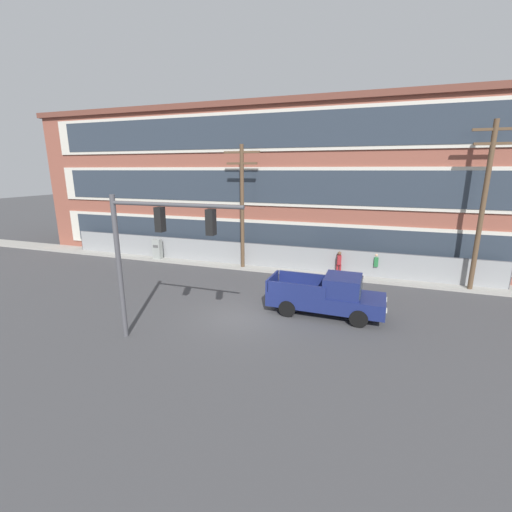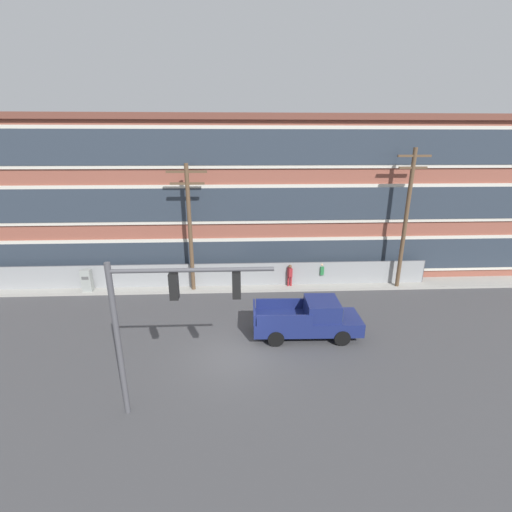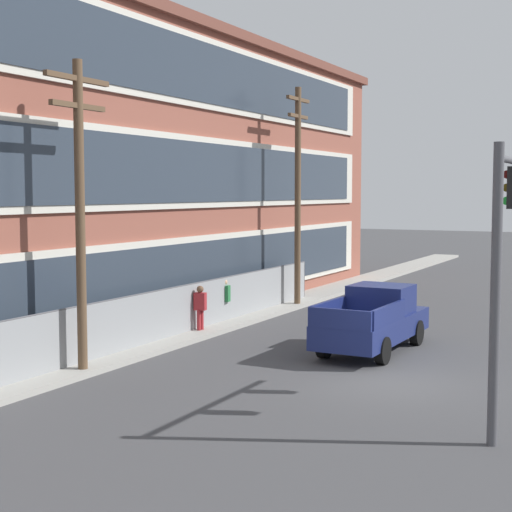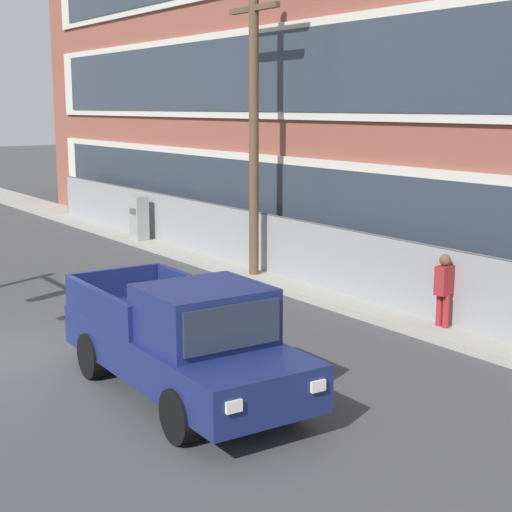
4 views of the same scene
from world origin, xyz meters
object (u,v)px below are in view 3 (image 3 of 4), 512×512
(traffic_signal_mast, at_px, (511,228))
(utility_pole_midblock, at_px, (298,189))
(pedestrian_near_cabinet, at_px, (200,306))
(pedestrian_by_fence, at_px, (224,298))
(pickup_truck_navy, at_px, (374,320))
(utility_pole_near_corner, at_px, (80,202))

(traffic_signal_mast, xyz_separation_m, utility_pole_midblock, (13.34, 10.80, 0.88))
(traffic_signal_mast, bearing_deg, pedestrian_near_cabinet, 61.82)
(utility_pole_midblock, bearing_deg, pedestrian_by_fence, 172.70)
(pickup_truck_navy, height_order, utility_pole_midblock, utility_pole_midblock)
(traffic_signal_mast, relative_size, utility_pole_midblock, 0.63)
(utility_pole_near_corner, relative_size, pedestrian_near_cabinet, 4.93)
(pickup_truck_navy, distance_m, pedestrian_near_cabinet, 6.19)
(traffic_signal_mast, height_order, pickup_truck_navy, traffic_signal_mast)
(utility_pole_near_corner, height_order, utility_pole_midblock, utility_pole_midblock)
(utility_pole_midblock, xyz_separation_m, pedestrian_by_fence, (-5.14, 0.66, -4.05))
(pedestrian_near_cabinet, height_order, pedestrian_by_fence, same)
(pickup_truck_navy, bearing_deg, traffic_signal_mast, -140.77)
(traffic_signal_mast, xyz_separation_m, pedestrian_near_cabinet, (5.98, 11.16, -3.17))
(utility_pole_midblock, relative_size, pedestrian_by_fence, 5.47)
(utility_pole_midblock, height_order, pedestrian_by_fence, utility_pole_midblock)
(utility_pole_midblock, distance_m, pedestrian_near_cabinet, 8.42)
(pickup_truck_navy, bearing_deg, pedestrian_by_fence, 71.94)
(utility_pole_midblock, xyz_separation_m, pedestrian_near_cabinet, (-7.37, 0.35, -4.05))
(pickup_truck_navy, height_order, pedestrian_by_fence, pickup_truck_navy)
(pedestrian_near_cabinet, xyz_separation_m, pedestrian_by_fence, (2.23, 0.31, 0.00))
(pickup_truck_navy, height_order, utility_pole_near_corner, utility_pole_near_corner)
(pickup_truck_navy, xyz_separation_m, pedestrian_by_fence, (2.12, 6.50, 0.03))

